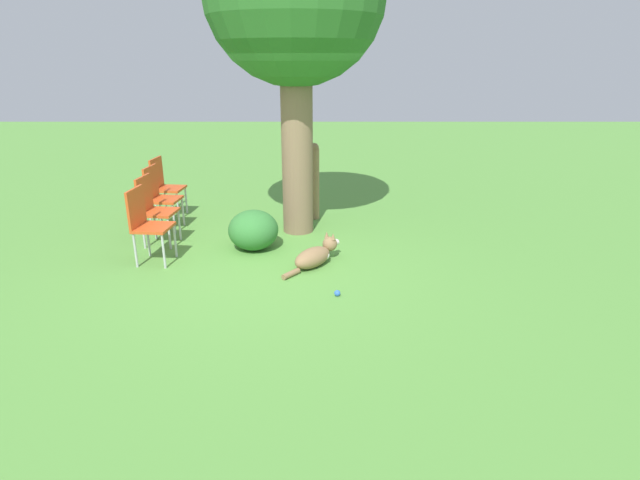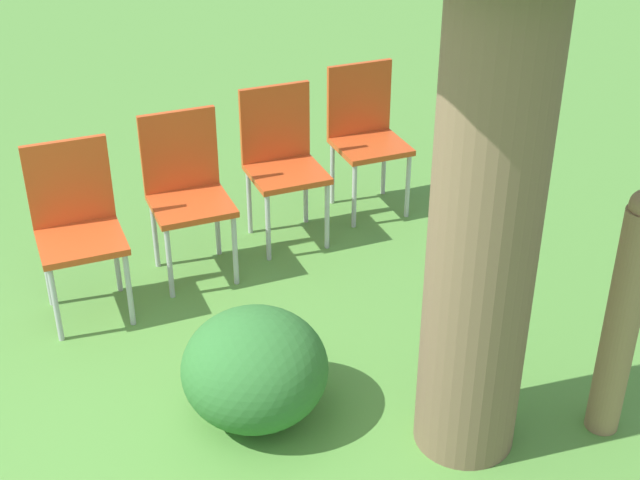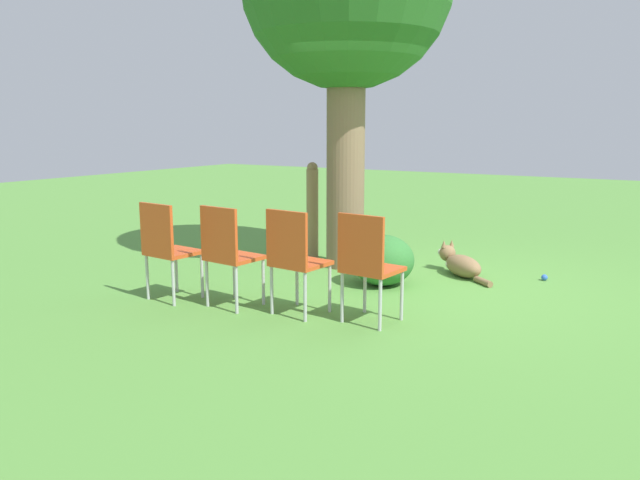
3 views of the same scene
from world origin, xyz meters
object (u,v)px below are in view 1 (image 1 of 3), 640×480
Objects in this scene: dog at (314,255)px; fence_post at (312,181)px; red_chair_0 at (143,221)px; red_chair_3 at (161,183)px; red_chair_2 at (156,194)px; tennis_ball at (335,293)px; red_chair_1 at (151,206)px.

fence_post is at bearing 40.39° from dog.
red_chair_0 is 1.00× the size of red_chair_3.
tennis_ball is (2.58, -2.30, -0.52)m from red_chair_2.
red_chair_0 is 2.60m from tennis_ball.
red_chair_3 is (-2.46, 2.08, 0.42)m from dog.
red_chair_2 is at bearing 138.35° from tennis_ball.
red_chair_2 is (-2.31, -0.52, -0.06)m from fence_post.
red_chair_0 is 1.00× the size of red_chair_1.
dog is 12.33× the size of tennis_ball.
dog is at bearing 105.42° from tennis_ball.
red_chair_1 and red_chair_2 have the same top height.
fence_post is at bearing 33.85° from red_chair_1.
red_chair_2 is 14.05× the size of tennis_ball.
fence_post is at bearing 2.40° from red_chair_3.
fence_post is 1.27× the size of red_chair_2.
dog is 2.15m from red_chair_0.
fence_post is 2.77m from red_chair_0.
dog is 0.88× the size of red_chair_1.
tennis_ball is (2.47, -1.64, -0.52)m from red_chair_1.
red_chair_1 is (-0.12, 0.66, 0.00)m from red_chair_0.
red_chair_2 is (-2.34, 1.43, 0.42)m from dog.
fence_post is 2.43m from red_chair_3.
red_chair_3 reaches higher than dog.
red_chair_3 is at bearing 176.80° from fence_post.
fence_post is at bearing 95.57° from tennis_ball.
red_chair_3 is (-0.24, 1.31, 0.00)m from red_chair_1.
red_chair_1 is (-2.19, -1.18, -0.06)m from fence_post.
red_chair_2 is at bearing -74.19° from red_chair_3.
dog is at bearing -34.63° from red_chair_3.
red_chair_0 is at bearing -138.49° from fence_post.
tennis_ball is at bearing -125.18° from dog.
red_chair_1 is at bearing 110.33° from dog.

